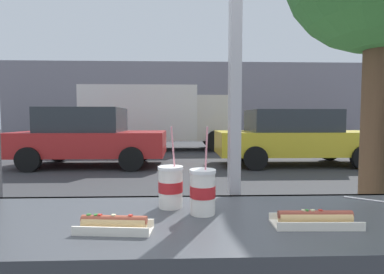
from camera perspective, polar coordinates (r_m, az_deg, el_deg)
The scene contains 12 objects.
ground_plane at distance 9.39m, azimuth -0.50°, elevation -4.82°, with size 60.00×60.00×0.00m, color #38383A.
sidewalk_strip at distance 3.18m, azimuth 2.79°, elevation -20.70°, with size 16.00×2.80×0.11m, color gray.
window_wall at distance 1.48m, azimuth 8.39°, elevation 22.91°, with size 3.07×0.20×2.90m.
building_facade_far at distance 23.57m, azimuth -1.43°, elevation 7.21°, with size 28.00×1.20×5.78m, color gray.
soda_cup_left at distance 1.19m, azimuth -4.18°, elevation -9.45°, with size 0.10×0.10×0.32m.
soda_cup_right at distance 1.10m, azimuth 2.08°, elevation -10.38°, with size 0.10×0.10×0.32m.
hotdog_tray_near at distance 0.99m, azimuth -14.81°, elevation -15.97°, with size 0.24×0.11×0.05m.
hotdog_tray_far at distance 1.08m, azimuth 22.68°, elevation -14.42°, with size 0.28×0.11×0.05m.
loose_straw at distance 1.50m, azimuth 30.96°, elevation -10.38°, with size 0.01×0.01×0.19m, color white.
parked_car_red at distance 9.00m, azimuth -19.33°, elevation 0.08°, with size 4.24×2.07×1.68m.
parked_car_yellow at distance 9.22m, azimuth 19.28°, elevation 0.04°, with size 4.69×1.99×1.63m.
box_truck at distance 13.18m, azimuth -6.47°, elevation 4.21°, with size 6.60×2.44×2.76m.
Camera 1 is at (-0.25, -1.29, 1.36)m, focal length 27.57 mm.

